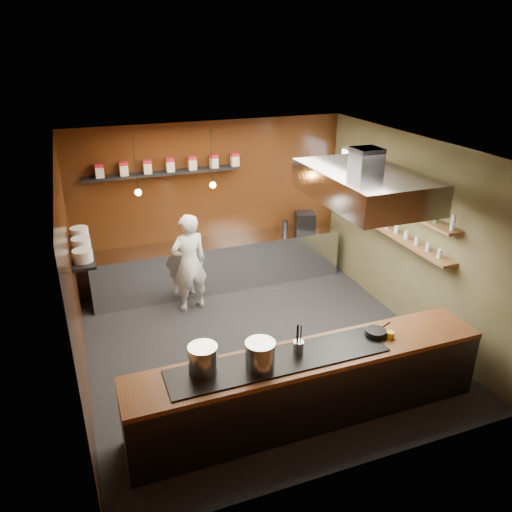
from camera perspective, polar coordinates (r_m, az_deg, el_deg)
name	(u,v)px	position (r m, az deg, el deg)	size (l,w,h in m)	color
floor	(261,347)	(7.69, 0.60, -10.35)	(5.00, 5.00, 0.00)	black
back_wall	(212,205)	(9.18, -5.01, 5.86)	(5.00, 5.00, 0.00)	black
left_wall	(73,285)	(6.57, -20.18, -3.17)	(5.00, 5.00, 0.00)	black
right_wall	(411,234)	(8.13, 17.33, 2.44)	(5.00, 5.00, 0.00)	brown
ceiling	(262,149)	(6.49, 0.72, 12.12)	(5.00, 5.00, 0.00)	silver
window_pane	(354,182)	(9.31, 11.13, 8.33)	(1.00, 1.00, 0.00)	white
prep_counter	(219,264)	(9.26, -4.22, -0.92)	(4.60, 0.65, 0.90)	silver
pass_counter	(309,385)	(6.23, 6.06, -14.50)	(4.40, 0.72, 0.94)	#38383D
tin_shelf	(162,173)	(8.67, -10.72, 9.28)	(2.60, 0.26, 0.04)	black
plate_shelf	(82,250)	(7.46, -19.28, 0.65)	(0.30, 1.40, 0.04)	black
bottle_shelf_upper	(394,204)	(8.13, 15.53, 5.79)	(0.26, 2.80, 0.04)	brown
bottle_shelf_lower	(391,232)	(8.28, 15.18, 2.70)	(0.26, 2.80, 0.04)	brown
extractor_hood	(364,185)	(6.84, 12.24, 7.93)	(1.20, 2.00, 0.72)	#38383D
pendant_left	(138,189)	(7.98, -13.35, 7.43)	(0.10, 0.10, 0.95)	black
pendant_right	(213,182)	(8.20, -4.98, 8.43)	(0.10, 0.10, 0.95)	black
storage_tins	(170,165)	(8.66, -9.80, 10.23)	(2.43, 0.13, 0.22)	beige
plate_stacks	(81,244)	(7.42, -19.38, 1.35)	(0.26, 1.16, 0.16)	silver
bottles	(395,195)	(8.09, 15.64, 6.73)	(0.06, 2.66, 0.24)	silver
wine_glasses	(392,227)	(8.25, 15.24, 3.25)	(0.07, 2.37, 0.13)	silver
stockpot_large	(203,359)	(5.57, -6.06, -11.62)	(0.33, 0.33, 0.32)	silver
stockpot_small	(260,355)	(5.60, 0.49, -11.22)	(0.34, 0.34, 0.32)	#B9BCC1
utensil_crock	(298,347)	(5.88, 4.87, -10.37)	(0.12, 0.12, 0.16)	silver
frying_pan	(376,332)	(6.39, 13.56, -8.47)	(0.43, 0.27, 0.07)	black
butter_jar	(390,335)	(6.40, 15.09, -8.71)	(0.10, 0.10, 0.09)	gold
espresso_machine	(305,222)	(9.57, 5.60, 3.93)	(0.36, 0.34, 0.36)	black
chef	(189,263)	(8.38, -7.64, -0.80)	(0.62, 0.41, 1.71)	silver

